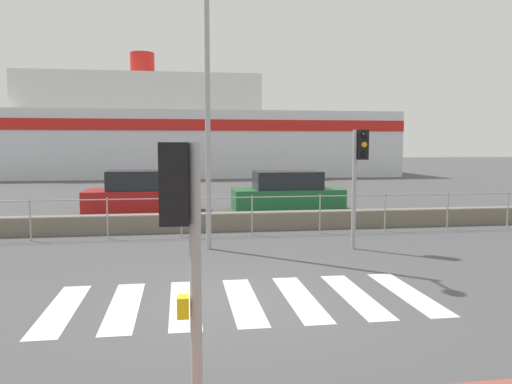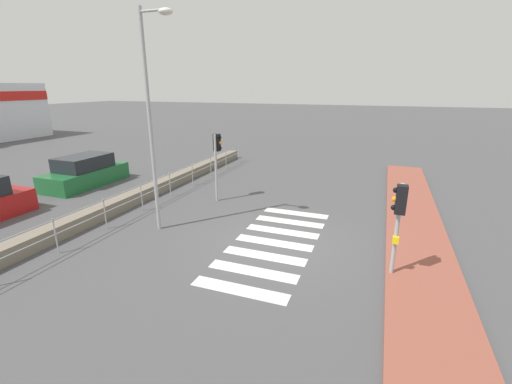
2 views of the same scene
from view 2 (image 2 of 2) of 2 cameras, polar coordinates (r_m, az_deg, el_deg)
The scene contains 9 objects.
ground_plane at distance 10.58m, azimuth 3.05°, elevation -8.44°, with size 160.00×160.00×0.00m, color #4C4C4F.
sidewalk_brick at distance 10.26m, azimuth 25.88°, elevation -10.80°, with size 24.00×1.80×0.12m.
crosswalk at distance 10.58m, azimuth 3.05°, elevation -8.42°, with size 5.85×2.40×0.01m.
seawall at distance 13.71m, azimuth -23.68°, elevation -2.72°, with size 22.89×0.55×0.48m.
harbor_fence at distance 12.98m, azimuth -21.13°, elevation -1.31°, with size 20.64×0.04×1.07m.
traffic_light_near at distance 8.67m, azimuth 22.69°, elevation -3.13°, with size 0.34×0.32×2.44m.
traffic_light_far at distance 13.96m, azimuth -6.55°, elevation 6.58°, with size 0.34×0.32×2.75m.
streetlamp at distance 10.99m, azimuth -16.75°, elevation 14.07°, with size 0.32×1.11×6.72m.
parked_car_green at distance 18.35m, azimuth -26.58°, elevation 2.92°, with size 3.99×1.76×1.43m.
Camera 2 is at (-9.11, -2.81, 4.59)m, focal length 24.00 mm.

